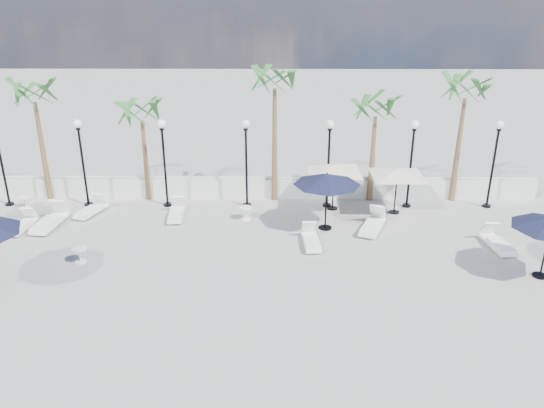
{
  "coord_description": "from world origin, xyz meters",
  "views": [
    {
      "loc": [
        1.31,
        -15.06,
        8.82
      ],
      "look_at": [
        1.13,
        3.02,
        1.5
      ],
      "focal_mm": 35.0,
      "sensor_mm": 36.0,
      "label": 1
    }
  ],
  "objects_px": {
    "lounger_2": "(50,221)",
    "parasol_navy_mid": "(327,179)",
    "lounger_5": "(311,240)",
    "lounger_1": "(22,225)",
    "lounger_4": "(373,225)",
    "parasol_cream_sq_b": "(398,169)",
    "lounger_3": "(176,213)",
    "parasol_cream_sq_a": "(334,165)",
    "lounger_6": "(497,242)",
    "lounger_0": "(91,209)"
  },
  "relations": [
    {
      "from": "lounger_3",
      "to": "lounger_5",
      "type": "xyz_separation_m",
      "value": [
        5.47,
        -2.52,
        -0.0
      ]
    },
    {
      "from": "lounger_0",
      "to": "parasol_cream_sq_b",
      "type": "relative_size",
      "value": 0.44
    },
    {
      "from": "lounger_4",
      "to": "lounger_3",
      "type": "bearing_deg",
      "value": -165.88
    },
    {
      "from": "lounger_6",
      "to": "lounger_4",
      "type": "bearing_deg",
      "value": 155.03
    },
    {
      "from": "lounger_5",
      "to": "parasol_cream_sq_a",
      "type": "height_order",
      "value": "parasol_cream_sq_a"
    },
    {
      "from": "lounger_4",
      "to": "lounger_6",
      "type": "relative_size",
      "value": 1.1
    },
    {
      "from": "lounger_2",
      "to": "parasol_cream_sq_a",
      "type": "relative_size",
      "value": 0.5
    },
    {
      "from": "lounger_3",
      "to": "parasol_navy_mid",
      "type": "height_order",
      "value": "parasol_navy_mid"
    },
    {
      "from": "lounger_5",
      "to": "parasol_cream_sq_b",
      "type": "distance_m",
      "value": 5.16
    },
    {
      "from": "lounger_5",
      "to": "parasol_cream_sq_b",
      "type": "xyz_separation_m",
      "value": [
        3.72,
        3.13,
        1.74
      ]
    },
    {
      "from": "lounger_2",
      "to": "lounger_4",
      "type": "relative_size",
      "value": 1.06
    },
    {
      "from": "lounger_3",
      "to": "lounger_5",
      "type": "height_order",
      "value": "lounger_3"
    },
    {
      "from": "lounger_4",
      "to": "parasol_cream_sq_a",
      "type": "height_order",
      "value": "parasol_cream_sq_a"
    },
    {
      "from": "parasol_navy_mid",
      "to": "lounger_5",
      "type": "bearing_deg",
      "value": -113.38
    },
    {
      "from": "lounger_4",
      "to": "parasol_cream_sq_b",
      "type": "distance_m",
      "value": 2.77
    },
    {
      "from": "lounger_2",
      "to": "lounger_3",
      "type": "bearing_deg",
      "value": 17.05
    },
    {
      "from": "lounger_6",
      "to": "parasol_navy_mid",
      "type": "xyz_separation_m",
      "value": [
        -6.17,
        1.67,
        1.83
      ]
    },
    {
      "from": "lounger_5",
      "to": "parasol_navy_mid",
      "type": "bearing_deg",
      "value": 62.5
    },
    {
      "from": "lounger_6",
      "to": "parasol_cream_sq_b",
      "type": "bearing_deg",
      "value": 127.33
    },
    {
      "from": "lounger_1",
      "to": "lounger_6",
      "type": "xyz_separation_m",
      "value": [
        18.19,
        -1.43,
        0.02
      ]
    },
    {
      "from": "lounger_1",
      "to": "lounger_3",
      "type": "distance_m",
      "value": 6.03
    },
    {
      "from": "lounger_4",
      "to": "parasol_cream_sq_a",
      "type": "relative_size",
      "value": 0.47
    },
    {
      "from": "lounger_0",
      "to": "parasol_cream_sq_a",
      "type": "height_order",
      "value": "parasol_cream_sq_a"
    },
    {
      "from": "lounger_1",
      "to": "lounger_4",
      "type": "bearing_deg",
      "value": 2.66
    },
    {
      "from": "lounger_0",
      "to": "parasol_navy_mid",
      "type": "bearing_deg",
      "value": 10.62
    },
    {
      "from": "parasol_cream_sq_a",
      "to": "lounger_4",
      "type": "bearing_deg",
      "value": -58.3
    },
    {
      "from": "lounger_0",
      "to": "parasol_navy_mid",
      "type": "height_order",
      "value": "parasol_navy_mid"
    },
    {
      "from": "lounger_4",
      "to": "parasol_cream_sq_b",
      "type": "relative_size",
      "value": 0.49
    },
    {
      "from": "lounger_1",
      "to": "lounger_6",
      "type": "relative_size",
      "value": 0.92
    },
    {
      "from": "lounger_1",
      "to": "parasol_cream_sq_b",
      "type": "distance_m",
      "value": 15.3
    },
    {
      "from": "lounger_3",
      "to": "lounger_1",
      "type": "bearing_deg",
      "value": -172.28
    },
    {
      "from": "lounger_2",
      "to": "lounger_4",
      "type": "height_order",
      "value": "lounger_2"
    },
    {
      "from": "lounger_2",
      "to": "lounger_6",
      "type": "height_order",
      "value": "lounger_2"
    },
    {
      "from": "parasol_cream_sq_a",
      "to": "lounger_5",
      "type": "bearing_deg",
      "value": -107.77
    },
    {
      "from": "lounger_2",
      "to": "lounger_5",
      "type": "relative_size",
      "value": 1.24
    },
    {
      "from": "lounger_4",
      "to": "lounger_5",
      "type": "xyz_separation_m",
      "value": [
        -2.5,
        -1.32,
        -0.03
      ]
    },
    {
      "from": "lounger_3",
      "to": "parasol_cream_sq_a",
      "type": "height_order",
      "value": "parasol_cream_sq_a"
    },
    {
      "from": "parasol_cream_sq_a",
      "to": "parasol_cream_sq_b",
      "type": "height_order",
      "value": "parasol_cream_sq_a"
    },
    {
      "from": "lounger_1",
      "to": "parasol_cream_sq_b",
      "type": "bearing_deg",
      "value": 9.47
    },
    {
      "from": "lounger_2",
      "to": "lounger_3",
      "type": "height_order",
      "value": "lounger_2"
    },
    {
      "from": "lounger_2",
      "to": "parasol_cream_sq_a",
      "type": "distance_m",
      "value": 11.78
    },
    {
      "from": "lounger_0",
      "to": "lounger_1",
      "type": "distance_m",
      "value": 2.75
    },
    {
      "from": "lounger_2",
      "to": "parasol_navy_mid",
      "type": "xyz_separation_m",
      "value": [
        10.99,
        -0.04,
        1.79
      ]
    },
    {
      "from": "parasol_navy_mid",
      "to": "parasol_cream_sq_b",
      "type": "bearing_deg",
      "value": 28.0
    },
    {
      "from": "lounger_4",
      "to": "lounger_6",
      "type": "xyz_separation_m",
      "value": [
        4.32,
        -1.49,
        -0.02
      ]
    },
    {
      "from": "lounger_4",
      "to": "lounger_6",
      "type": "bearing_deg",
      "value": 3.6
    },
    {
      "from": "lounger_1",
      "to": "lounger_5",
      "type": "distance_m",
      "value": 11.44
    },
    {
      "from": "lounger_0",
      "to": "parasol_cream_sq_b",
      "type": "height_order",
      "value": "parasol_cream_sq_b"
    },
    {
      "from": "lounger_3",
      "to": "lounger_4",
      "type": "height_order",
      "value": "lounger_4"
    },
    {
      "from": "lounger_1",
      "to": "lounger_4",
      "type": "xyz_separation_m",
      "value": [
        13.87,
        0.07,
        0.03
      ]
    }
  ]
}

